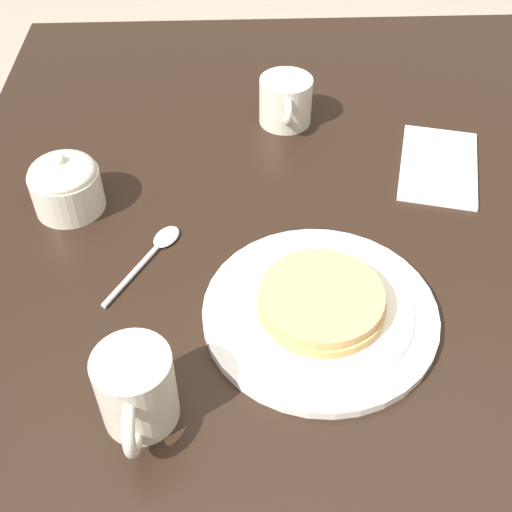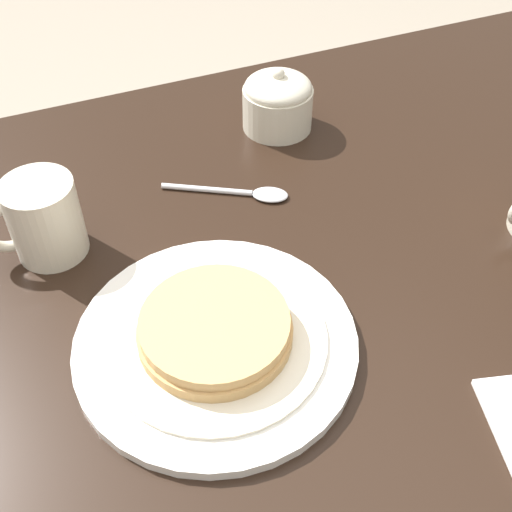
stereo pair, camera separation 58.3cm
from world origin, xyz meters
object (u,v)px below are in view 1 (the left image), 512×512
(coffee_mug, at_px, (136,390))
(spoon, at_px, (155,250))
(creamer_pitcher, at_px, (286,99))
(pancake_plate, at_px, (320,308))
(sugar_bowl, at_px, (66,184))
(napkin, at_px, (439,165))

(coffee_mug, height_order, spoon, coffee_mug)
(creamer_pitcher, bearing_deg, spoon, -32.81)
(pancake_plate, height_order, coffee_mug, coffee_mug)
(pancake_plate, xyz_separation_m, creamer_pitcher, (-0.40, -0.01, 0.02))
(creamer_pitcher, distance_m, spoon, 0.35)
(spoon, bearing_deg, sugar_bowl, -127.45)
(napkin, xyz_separation_m, spoon, (0.16, -0.40, 0.00))
(sugar_bowl, bearing_deg, spoon, 52.55)
(napkin, bearing_deg, spoon, -68.38)
(creamer_pitcher, bearing_deg, pancake_plate, 1.57)
(napkin, relative_size, spoon, 1.42)
(creamer_pitcher, bearing_deg, napkin, 59.02)
(creamer_pitcher, relative_size, spoon, 0.82)
(coffee_mug, relative_size, sugar_bowl, 1.16)
(pancake_plate, relative_size, napkin, 1.34)
(coffee_mug, bearing_deg, spoon, -179.16)
(napkin, bearing_deg, sugar_bowl, -82.65)
(sugar_bowl, bearing_deg, creamer_pitcher, 122.74)
(sugar_bowl, xyz_separation_m, spoon, (0.09, 0.12, -0.04))
(sugar_bowl, xyz_separation_m, napkin, (-0.07, 0.52, -0.04))
(creamer_pitcher, height_order, sugar_bowl, sugar_bowl)
(creamer_pitcher, relative_size, napkin, 0.58)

